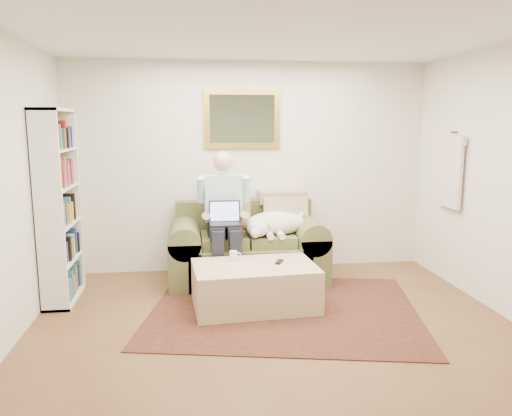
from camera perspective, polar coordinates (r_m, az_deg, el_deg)
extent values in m
cube|color=brown|center=(4.22, 3.51, -16.45)|extent=(4.50, 5.00, 0.01)
cube|color=white|center=(3.85, 3.95, 20.79)|extent=(4.50, 5.00, 0.01)
cube|color=silver|center=(6.28, -0.77, 4.66)|extent=(4.50, 0.01, 2.60)
cube|color=#331814|center=(5.12, 3.19, -11.48)|extent=(3.00, 2.60, 0.01)
cube|color=brown|center=(5.95, -1.00, -6.19)|extent=(1.38, 0.89, 0.45)
cube|color=brown|center=(6.21, -1.42, -1.17)|extent=(1.68, 0.19, 0.46)
cube|color=brown|center=(5.89, -8.09, -5.89)|extent=(0.36, 0.89, 0.92)
cube|color=brown|center=(6.05, 5.89, -5.42)|extent=(0.36, 0.89, 0.92)
cube|color=brown|center=(5.80, -3.63, -3.67)|extent=(0.52, 0.60, 0.13)
cube|color=brown|center=(5.86, 1.71, -3.51)|extent=(0.52, 0.60, 0.13)
cube|color=black|center=(5.55, -3.51, -1.85)|extent=(0.35, 0.25, 0.02)
cube|color=black|center=(5.64, -3.61, -0.37)|extent=(0.35, 0.07, 0.24)
cube|color=#99BFF2|center=(5.64, -3.61, -0.39)|extent=(0.32, 0.05, 0.21)
cube|color=#CEBD89|center=(5.11, -0.15, -8.93)|extent=(1.27, 0.86, 0.44)
cylinder|color=white|center=(5.20, -2.59, -5.49)|extent=(0.08, 0.08, 0.10)
cube|color=black|center=(5.13, 2.69, -6.16)|extent=(0.11, 0.16, 0.02)
cube|color=gold|center=(6.22, -1.59, 10.15)|extent=(0.94, 0.04, 0.72)
cube|color=gray|center=(6.20, -1.57, 10.15)|extent=(0.80, 0.01, 0.58)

